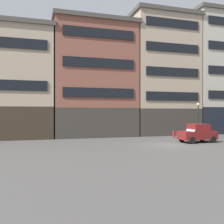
{
  "coord_description": "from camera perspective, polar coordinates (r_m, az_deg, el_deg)",
  "views": [
    {
      "loc": [
        -11.64,
        -20.99,
        3.04
      ],
      "look_at": [
        -4.86,
        2.03,
        3.01
      ],
      "focal_mm": 40.72,
      "sensor_mm": 36.0,
      "label": 1
    }
  ],
  "objects": [
    {
      "name": "ground_plane",
      "position": [
        24.19,
        12.61,
        -7.15
      ],
      "size": [
        120.0,
        120.0,
        0.0
      ],
      "primitive_type": "plane",
      "color": "#4C4947"
    },
    {
      "name": "building_far_left",
      "position": [
        31.43,
        -20.93,
        6.43
      ],
      "size": [
        8.85,
        5.93,
        12.96
      ],
      "color": "#33281E",
      "rests_on": "ground_plane"
    },
    {
      "name": "building_center_left",
      "position": [
        32.15,
        -4.0,
        7.49
      ],
      "size": [
        10.47,
        5.93,
        14.31
      ],
      "color": "#38332D",
      "rests_on": "ground_plane"
    },
    {
      "name": "building_center_right",
      "position": [
        35.53,
        11.29,
        8.3
      ],
      "size": [
        9.21,
        5.93,
        16.17
      ],
      "color": "#38332D",
      "rests_on": "ground_plane"
    },
    {
      "name": "building_far_right",
      "position": [
        40.57,
        22.79,
        8.07
      ],
      "size": [
        9.57,
        5.93,
        17.3
      ],
      "color": "black",
      "rests_on": "ground_plane"
    },
    {
      "name": "sedan_dark",
      "position": [
        26.53,
        18.66,
        -4.53
      ],
      "size": [
        3.76,
        1.99,
        1.83
      ],
      "color": "maroon",
      "rests_on": "ground_plane"
    },
    {
      "name": "streetlamp_curbside",
      "position": [
        33.09,
        18.79,
        -0.58
      ],
      "size": [
        0.32,
        0.32,
        4.12
      ],
      "color": "black",
      "rests_on": "ground_plane"
    },
    {
      "name": "fire_hydrant_curbside",
      "position": [
        30.65,
        13.68,
        -4.83
      ],
      "size": [
        0.24,
        0.24,
        0.83
      ],
      "color": "maroon",
      "rests_on": "ground_plane"
    }
  ]
}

